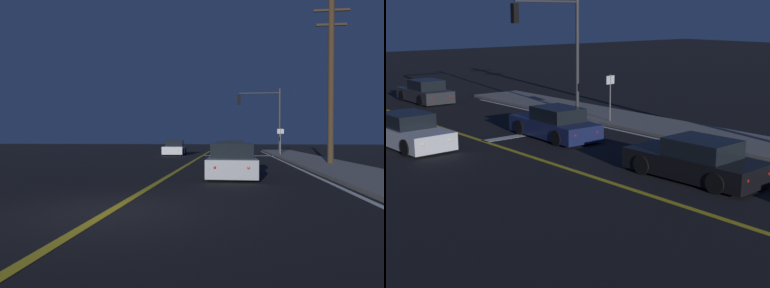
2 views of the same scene
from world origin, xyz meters
TOP-DOWN VIEW (x-y plane):
  - ground_plane at (0.00, 0.00)m, footprint 160.00×160.00m
  - sidewalk_right at (7.74, 12.57)m, footprint 3.20×45.25m
  - lane_line_center at (0.00, 12.57)m, footprint 0.20×42.74m
  - lane_line_edge_right at (5.89, 12.57)m, footprint 0.16×42.74m
  - stop_bar at (3.07, 23.64)m, footprint 6.14×0.50m
  - car_distant_tail_silver at (2.56, 6.92)m, footprint 1.98×4.21m
  - car_mid_block_charcoal at (2.90, 35.18)m, footprint 1.91×4.24m
  - car_far_approaching_white at (-2.70, 24.70)m, footprint 2.04×4.20m
  - car_parked_curb_navy at (2.73, 22.35)m, footprint 2.00×4.53m
  - car_side_waiting_black at (2.41, 14.53)m, footprint 2.11×4.71m
  - traffic_signal_near_right at (5.58, 25.94)m, footprint 3.95×0.28m
  - utility_pole_right at (8.04, 13.19)m, footprint 1.96×0.34m
  - street_sign_corner at (6.64, 23.14)m, footprint 0.56×0.10m

SIDE VIEW (x-z plane):
  - ground_plane at x=0.00m, z-range 0.00..0.00m
  - lane_line_center at x=0.00m, z-range 0.00..0.01m
  - lane_line_edge_right at x=5.89m, z-range 0.00..0.01m
  - stop_bar at x=3.07m, z-range 0.00..0.01m
  - sidewalk_right at x=7.74m, z-range 0.00..0.15m
  - car_far_approaching_white at x=-2.70m, z-range -0.09..1.25m
  - car_mid_block_charcoal at x=2.90m, z-range -0.09..1.25m
  - car_distant_tail_silver at x=2.56m, z-range -0.09..1.25m
  - car_parked_curb_navy at x=2.73m, z-range -0.09..1.25m
  - car_side_waiting_black at x=2.41m, z-range -0.09..1.25m
  - street_sign_corner at x=6.64m, z-range 0.41..2.77m
  - traffic_signal_near_right at x=5.58m, z-range 1.01..7.14m
  - utility_pole_right at x=8.04m, z-range 0.17..9.43m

